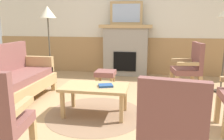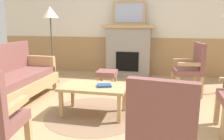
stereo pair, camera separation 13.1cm
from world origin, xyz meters
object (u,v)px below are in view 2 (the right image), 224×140
object	(u,v)px
footstool	(107,74)
armchair_by_window_left	(191,67)
fireplace	(128,50)
floor_lamp_by_couch	(50,17)
armchair_front_left	(162,133)
couch	(12,80)
framed_picture	(129,13)
coffee_table	(94,89)
book_on_table	(104,85)

from	to	relation	value
footstool	armchair_by_window_left	bearing A→B (deg)	-4.28
fireplace	floor_lamp_by_couch	xyz separation A→B (m)	(-1.57, -1.04, 0.80)
armchair_front_left	footstool	bearing A→B (deg)	111.31
couch	floor_lamp_by_couch	bearing A→B (deg)	88.10
floor_lamp_by_couch	framed_picture	bearing A→B (deg)	33.57
armchair_front_left	floor_lamp_by_couch	world-z (taller)	floor_lamp_by_couch
coffee_table	book_on_table	bearing A→B (deg)	-2.86
fireplace	armchair_by_window_left	world-z (taller)	fireplace
couch	footstool	world-z (taller)	couch
coffee_table	floor_lamp_by_couch	distance (m)	2.38
footstool	armchair_front_left	world-z (taller)	armchair_front_left
couch	book_on_table	xyz separation A→B (m)	(1.63, -0.19, 0.06)
fireplace	couch	xyz separation A→B (m)	(-1.62, -2.43, -0.26)
book_on_table	footstool	distance (m)	1.43
framed_picture	footstool	bearing A→B (deg)	-102.53
framed_picture	footstool	xyz separation A→B (m)	(-0.27, -1.23, -1.28)
fireplace	floor_lamp_by_couch	bearing A→B (deg)	-146.44
coffee_table	book_on_table	xyz separation A→B (m)	(0.16, -0.01, 0.07)
couch	armchair_front_left	xyz separation A→B (m)	(2.44, -1.62, 0.14)
coffee_table	armchair_by_window_left	xyz separation A→B (m)	(1.51, 1.26, 0.15)
coffee_table	floor_lamp_by_couch	bearing A→B (deg)	132.23
footstool	armchair_front_left	size ratio (longest dim) A/B	0.41
couch	armchair_by_window_left	size ratio (longest dim) A/B	1.84
framed_picture	floor_lamp_by_couch	bearing A→B (deg)	-146.43
couch	armchair_front_left	bearing A→B (deg)	-33.63
coffee_table	footstool	world-z (taller)	coffee_table
footstool	armchair_by_window_left	size ratio (longest dim) A/B	0.41
couch	footstool	xyz separation A→B (m)	(1.34, 1.19, -0.11)
coffee_table	armchair_front_left	size ratio (longest dim) A/B	0.98
book_on_table	footstool	bearing A→B (deg)	101.86
couch	floor_lamp_by_couch	size ratio (longest dim) A/B	1.07
footstool	coffee_table	bearing A→B (deg)	-84.57
armchair_by_window_left	floor_lamp_by_couch	bearing A→B (deg)	173.90
armchair_front_left	couch	bearing A→B (deg)	146.37
book_on_table	armchair_by_window_left	size ratio (longest dim) A/B	0.20
couch	framed_picture	bearing A→B (deg)	56.35
fireplace	couch	world-z (taller)	fireplace
fireplace	floor_lamp_by_couch	distance (m)	2.05
coffee_table	armchair_by_window_left	distance (m)	1.97
framed_picture	armchair_front_left	size ratio (longest dim) A/B	0.82
framed_picture	coffee_table	bearing A→B (deg)	-93.12
coffee_table	couch	bearing A→B (deg)	172.77
coffee_table	armchair_front_left	distance (m)	1.74
fireplace	armchair_by_window_left	size ratio (longest dim) A/B	1.33
couch	book_on_table	world-z (taller)	couch
couch	floor_lamp_by_couch	xyz separation A→B (m)	(0.05, 1.39, 1.05)
footstool	floor_lamp_by_couch	xyz separation A→B (m)	(-1.30, 0.19, 1.17)
coffee_table	footstool	distance (m)	1.39
fireplace	coffee_table	distance (m)	2.63
framed_picture	armchair_by_window_left	bearing A→B (deg)	-44.81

